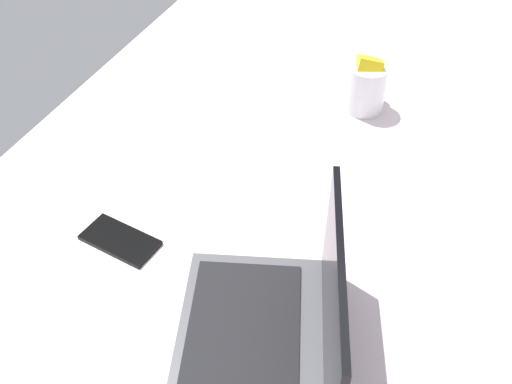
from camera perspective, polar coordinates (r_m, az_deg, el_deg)
bed_mattress at (r=130.58cm, az=10.20°, el=1.72°), size 180.00×140.00×18.00cm
laptop at (r=85.14cm, az=1.74°, el=-14.06°), size 38.32×31.72×23.00cm
snack_cup at (r=132.65cm, az=11.02°, el=10.48°), size 10.55×9.00×13.84cm
cell_phone at (r=104.55cm, az=-13.55°, el=-4.74°), size 8.88×14.88×0.80cm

